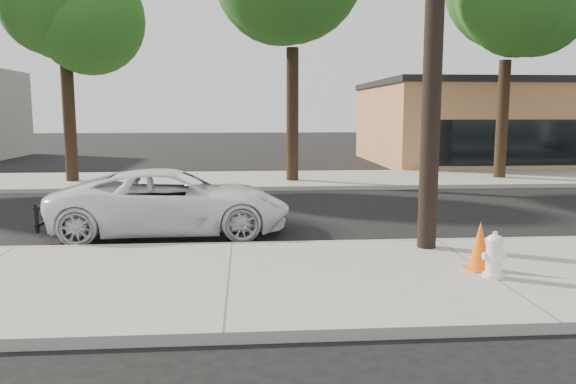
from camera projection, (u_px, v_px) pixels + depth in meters
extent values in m
plane|color=black|center=(234.00, 228.00, 12.80)|extent=(120.00, 120.00, 0.00)
cube|color=gray|center=(229.00, 281.00, 8.54)|extent=(90.00, 4.40, 0.15)
cube|color=gray|center=(238.00, 180.00, 21.17)|extent=(90.00, 5.00, 0.15)
cube|color=#9E9B93|center=(232.00, 247.00, 10.71)|extent=(90.00, 0.12, 0.16)
cube|color=#B6704C|center=(544.00, 124.00, 29.52)|extent=(18.00, 10.00, 4.00)
cylinder|color=black|center=(70.00, 122.00, 20.11)|extent=(0.44, 0.44, 4.25)
sphere|color=#234B15|center=(64.00, 20.00, 19.61)|extent=(4.20, 4.20, 4.20)
cylinder|color=black|center=(292.00, 115.00, 20.29)|extent=(0.44, 0.44, 4.75)
sphere|color=#234B15|center=(293.00, 1.00, 19.72)|extent=(4.80, 4.80, 4.80)
cylinder|color=black|center=(502.00, 119.00, 21.22)|extent=(0.44, 0.44, 4.40)
sphere|color=#234B15|center=(508.00, 20.00, 20.70)|extent=(4.35, 4.35, 4.35)
imported|color=white|center=(173.00, 202.00, 12.14)|extent=(5.15, 2.54, 1.41)
cylinder|color=white|center=(493.00, 275.00, 8.48)|extent=(0.32, 0.32, 0.06)
cylinder|color=white|center=(494.00, 260.00, 8.45)|extent=(0.24, 0.24, 0.55)
ellipsoid|color=white|center=(495.00, 240.00, 8.41)|extent=(0.26, 0.26, 0.18)
cylinder|color=white|center=(494.00, 256.00, 8.44)|extent=(0.34, 0.12, 0.11)
cylinder|color=white|center=(494.00, 256.00, 8.44)|extent=(0.15, 0.18, 0.14)
cube|color=orange|center=(479.00, 268.00, 8.93)|extent=(0.46, 0.46, 0.02)
cone|color=orange|center=(480.00, 245.00, 8.88)|extent=(0.41, 0.41, 0.77)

